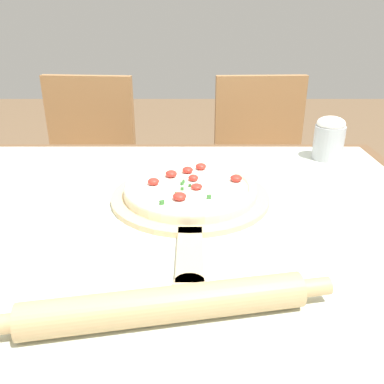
{
  "coord_description": "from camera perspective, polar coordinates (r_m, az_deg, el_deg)",
  "views": [
    {
      "loc": [
        0.06,
        -0.77,
        1.14
      ],
      "look_at": [
        0.06,
        0.03,
        0.78
      ],
      "focal_mm": 38.0,
      "sensor_mm": 36.0,
      "label": 1
    }
  ],
  "objects": [
    {
      "name": "dining_table",
      "position": [
        0.92,
        -3.6,
        -8.94
      ],
      "size": [
        1.24,
        0.96,
        0.75
      ],
      "color": "brown",
      "rests_on": "ground_plane"
    },
    {
      "name": "towel_cloth",
      "position": [
        0.86,
        -3.79,
        -2.77
      ],
      "size": [
        1.16,
        0.88,
        0.0
      ],
      "color": "silver",
      "rests_on": "dining_table"
    },
    {
      "name": "pizza_peel",
      "position": [
        0.89,
        0.0,
        -1.14
      ],
      "size": [
        0.35,
        0.52,
        0.01
      ],
      "color": "#D6B784",
      "rests_on": "towel_cloth"
    },
    {
      "name": "pizza",
      "position": [
        0.9,
        0.01,
        0.51
      ],
      "size": [
        0.29,
        0.29,
        0.03
      ],
      "color": "beige",
      "rests_on": "pizza_peel"
    },
    {
      "name": "rolling_pin",
      "position": [
        0.57,
        -3.5,
        -15.51
      ],
      "size": [
        0.47,
        0.12,
        0.05
      ],
      "rotation": [
        0.0,
        0.0,
        0.18
      ],
      "color": "tan",
      "rests_on": "towel_cloth"
    },
    {
      "name": "chair_left",
      "position": [
        1.8,
        -14.14,
        3.21
      ],
      "size": [
        0.44,
        0.44,
        0.9
      ],
      "rotation": [
        0.0,
        0.0,
        -0.1
      ],
      "color": "#A37547",
      "rests_on": "ground_plane"
    },
    {
      "name": "chair_right",
      "position": [
        1.77,
        9.81,
        3.22
      ],
      "size": [
        0.42,
        0.42,
        0.9
      ],
      "rotation": [
        0.0,
        0.0,
        0.05
      ],
      "color": "#A37547",
      "rests_on": "ground_plane"
    },
    {
      "name": "flour_cup",
      "position": [
        1.21,
        18.94,
        7.19
      ],
      "size": [
        0.08,
        0.08,
        0.12
      ],
      "color": "#B2B7BC",
      "rests_on": "towel_cloth"
    }
  ]
}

